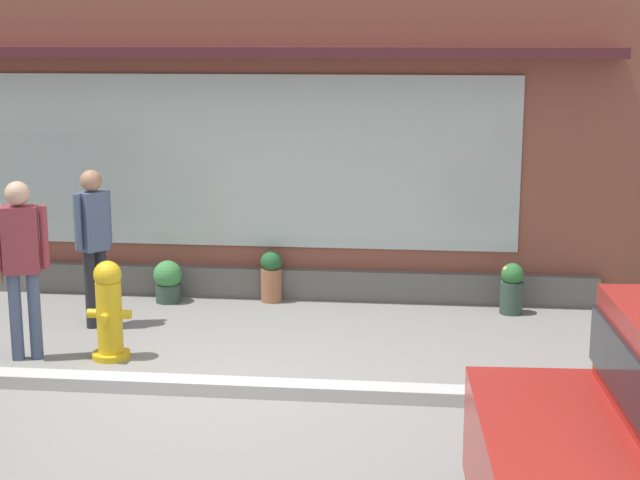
# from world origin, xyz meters

# --- Properties ---
(ground_plane) EXTENTS (60.00, 60.00, 0.00)m
(ground_plane) POSITION_xyz_m (0.00, 0.00, 0.00)
(ground_plane) COLOR gray
(curb_strip) EXTENTS (14.00, 0.24, 0.12)m
(curb_strip) POSITION_xyz_m (0.00, -0.20, 0.06)
(curb_strip) COLOR #B2B2AD
(curb_strip) RESTS_ON ground_plane
(storefront) EXTENTS (14.00, 0.81, 5.17)m
(storefront) POSITION_xyz_m (-0.01, 3.19, 2.53)
(storefront) COLOR brown
(storefront) RESTS_ON ground_plane
(fire_hydrant) EXTENTS (0.43, 0.40, 0.97)m
(fire_hydrant) POSITION_xyz_m (-1.19, 0.61, 0.48)
(fire_hydrant) COLOR gold
(fire_hydrant) RESTS_ON ground_plane
(pedestrian_with_handbag) EXTENTS (0.67, 0.31, 1.74)m
(pedestrian_with_handbag) POSITION_xyz_m (-2.01, 0.50, 1.03)
(pedestrian_with_handbag) COLOR #475675
(pedestrian_with_handbag) RESTS_ON ground_plane
(pedestrian_passerby) EXTENTS (0.32, 0.38, 1.70)m
(pedestrian_passerby) POSITION_xyz_m (-1.67, 1.62, 0.99)
(pedestrian_passerby) COLOR #232328
(pedestrian_passerby) RESTS_ON ground_plane
(potted_plant_by_entrance) EXTENTS (0.33, 0.33, 0.50)m
(potted_plant_by_entrance) POSITION_xyz_m (-1.17, 2.65, 0.26)
(potted_plant_by_entrance) COLOR #33473D
(potted_plant_by_entrance) RESTS_ON ground_plane
(potted_plant_window_left) EXTENTS (0.25, 0.25, 0.61)m
(potted_plant_window_left) POSITION_xyz_m (0.04, 2.81, 0.31)
(potted_plant_window_left) COLOR #9E6042
(potted_plant_window_left) RESTS_ON ground_plane
(potted_plant_window_right) EXTENTS (0.26, 0.26, 0.58)m
(potted_plant_window_right) POSITION_xyz_m (2.81, 2.60, 0.30)
(potted_plant_window_right) COLOR #33473D
(potted_plant_window_right) RESTS_ON ground_plane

